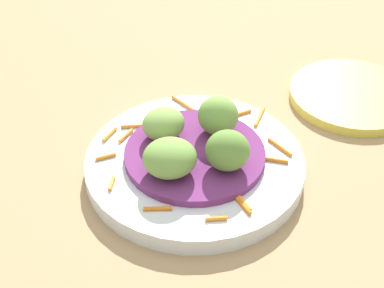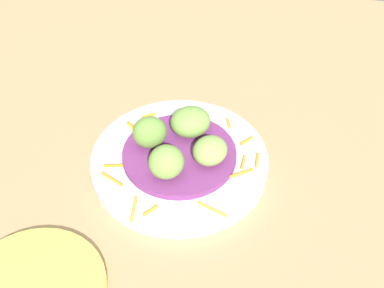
% 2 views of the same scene
% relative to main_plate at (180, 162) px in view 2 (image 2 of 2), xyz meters
% --- Properties ---
extents(table_surface, '(1.10, 1.10, 0.02)m').
position_rel_main_plate_xyz_m(table_surface, '(-0.04, 0.04, -0.02)').
color(table_surface, tan).
rests_on(table_surface, ground).
extents(main_plate, '(0.23, 0.23, 0.02)m').
position_rel_main_plate_xyz_m(main_plate, '(0.00, 0.00, 0.00)').
color(main_plate, silver).
rests_on(main_plate, table_surface).
extents(cabbage_bed, '(0.15, 0.15, 0.01)m').
position_rel_main_plate_xyz_m(cabbage_bed, '(0.00, -0.00, 0.01)').
color(cabbage_bed, '#702D6B').
rests_on(cabbage_bed, main_plate).
extents(carrot_garnish, '(0.19, 0.20, 0.00)m').
position_rel_main_plate_xyz_m(carrot_garnish, '(-0.00, 0.01, 0.01)').
color(carrot_garnish, orange).
rests_on(carrot_garnish, main_plate).
extents(guac_scoop_left, '(0.06, 0.06, 0.04)m').
position_rel_main_plate_xyz_m(guac_scoop_left, '(0.01, 0.04, 0.04)').
color(guac_scoop_left, '#759E47').
rests_on(guac_scoop_left, cabbage_bed).
extents(guac_scoop_center, '(0.06, 0.06, 0.03)m').
position_rel_main_plate_xyz_m(guac_scoop_center, '(-0.04, 0.01, 0.04)').
color(guac_scoop_center, '#84A851').
rests_on(guac_scoop_center, cabbage_bed).
extents(guac_scoop_right, '(0.07, 0.07, 0.04)m').
position_rel_main_plate_xyz_m(guac_scoop_right, '(-0.01, -0.04, 0.04)').
color(guac_scoop_right, '#759E47').
rests_on(guac_scoop_right, cabbage_bed).
extents(guac_scoop_back, '(0.06, 0.06, 0.04)m').
position_rel_main_plate_xyz_m(guac_scoop_back, '(0.04, -0.01, 0.04)').
color(guac_scoop_back, olive).
rests_on(guac_scoop_back, cabbage_bed).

